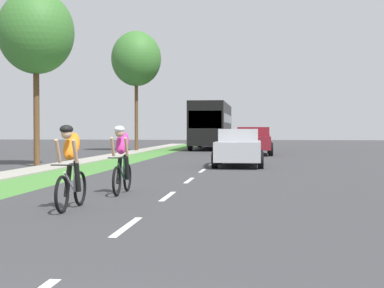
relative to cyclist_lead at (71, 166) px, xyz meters
name	(u,v)px	position (x,y,z in m)	size (l,w,h in m)	color
ground_plane	(207,167)	(1.47, 12.28, -0.81)	(120.00, 120.00, 0.00)	#38383A
grass_verge	(99,166)	(-2.94, 12.28, -0.81)	(1.95, 70.00, 0.01)	#478438
sidewalk_concrete	(60,166)	(-4.61, 12.28, -0.81)	(1.38, 70.00, 0.10)	#9E998E
lane_markings_center	(215,161)	(1.47, 16.28, -0.81)	(0.12, 53.80, 0.01)	white
cyclist_lead	(71,166)	(0.00, 0.00, 0.00)	(0.42, 1.72, 1.58)	black
cyclist_trailing	(122,159)	(0.33, 2.65, 0.00)	(0.42, 1.72, 1.58)	black
sedan_silver	(239,147)	(2.70, 12.94, -0.04)	(1.98, 4.30, 1.52)	#A5A8AD
pickup_maroon	(253,141)	(3.22, 23.59, 0.02)	(2.22, 5.10, 1.64)	maroon
bus_black	(212,123)	(-0.08, 33.80, 1.17)	(2.78, 11.60, 3.48)	black
street_tree_near	(36,33)	(-5.38, 11.76, 4.56)	(3.04, 3.04, 7.08)	brown
street_tree_far	(136,59)	(-4.92, 28.55, 5.58)	(3.45, 3.45, 8.31)	brown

